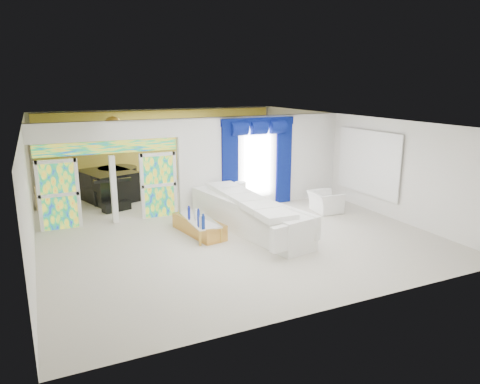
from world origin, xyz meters
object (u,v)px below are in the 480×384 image
armchair (325,202)px  console_table (248,204)px  grand_piano (108,185)px  white_sofa (248,216)px  coffee_table (199,226)px

armchair → console_table: bearing=65.5°
console_table → armchair: bearing=-30.0°
grand_piano → white_sofa: bearing=-78.1°
coffee_table → console_table: coffee_table is taller
grand_piano → armchair: bearing=-55.1°
white_sofa → grand_piano: grand_piano is taller
coffee_table → white_sofa: bearing=-12.5°
coffee_table → armchair: armchair is taller
white_sofa → coffee_table: bearing=156.7°
white_sofa → coffee_table: size_ratio=2.37×
white_sofa → armchair: 3.13m
coffee_table → armchair: size_ratio=1.92×
white_sofa → armchair: bearing=0.7°
coffee_table → console_table: (2.28, 1.56, -0.03)m
white_sofa → coffee_table: white_sofa is taller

